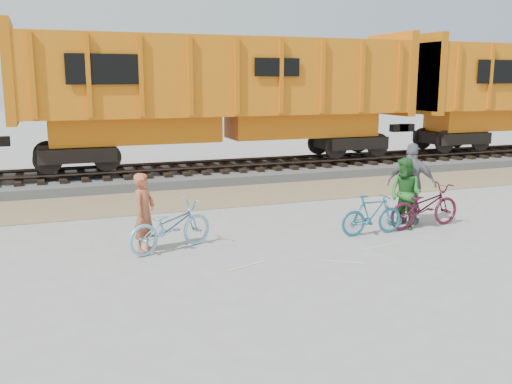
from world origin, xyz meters
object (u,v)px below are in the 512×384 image
at_px(person_man, 405,194).
at_px(person_woman, 412,184).
at_px(bicycle_maroon, 424,206).
at_px(bicycle_teal, 372,215).
at_px(hopper_car_center, 223,92).
at_px(bicycle_blue, 170,226).
at_px(person_solo, 144,213).

bearing_deg(person_man, person_woman, 109.30).
bearing_deg(bicycle_maroon, bicycle_teal, 89.79).
height_order(hopper_car_center, person_woman, hopper_car_center).
bearing_deg(bicycle_maroon, bicycle_blue, 82.10).
distance_m(bicycle_blue, bicycle_maroon, 5.99).
xyz_separation_m(hopper_car_center, person_man, (1.76, -8.49, -2.17)).
bearing_deg(hopper_car_center, person_man, -78.28).
distance_m(person_solo, person_woman, 6.39).
distance_m(hopper_car_center, bicycle_maroon, 9.19).
distance_m(bicycle_blue, person_solo, 0.59).
bearing_deg(person_man, bicycle_maroon, 61.99).
xyz_separation_m(bicycle_blue, bicycle_teal, (4.48, -0.41, -0.05)).
bearing_deg(person_woman, bicycle_blue, 45.98).
distance_m(person_solo, person_man, 5.99).
bearing_deg(bicycle_blue, bicycle_maroon, -113.72).
bearing_deg(person_woman, bicycle_teal, 65.60).
xyz_separation_m(bicycle_blue, bicycle_maroon, (5.99, -0.28, 0.01)).
bearing_deg(bicycle_teal, person_solo, 84.73).
height_order(bicycle_blue, bicycle_teal, bicycle_blue).
bearing_deg(bicycle_maroon, person_woman, 8.80).
relative_size(bicycle_blue, person_man, 1.16).
height_order(hopper_car_center, person_man, hopper_car_center).
distance_m(bicycle_blue, bicycle_teal, 4.50).
bearing_deg(bicycle_maroon, person_solo, 81.42).
relative_size(hopper_car_center, person_man, 8.41).
height_order(bicycle_maroon, person_man, person_man).
height_order(hopper_car_center, person_solo, hopper_car_center).
height_order(hopper_car_center, bicycle_maroon, hopper_car_center).
xyz_separation_m(bicycle_maroon, person_solo, (-6.49, 0.38, 0.29)).
bearing_deg(person_man, bicycle_blue, -112.50).
height_order(person_solo, person_man, person_man).
height_order(bicycle_teal, person_solo, person_solo).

